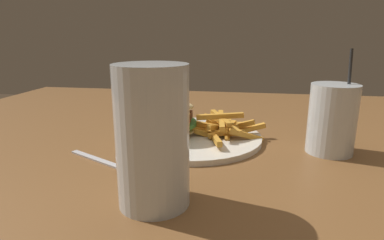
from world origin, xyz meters
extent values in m
cube|color=brown|center=(0.00, 0.00, 0.70)|extent=(1.52, 1.39, 0.03)
cylinder|color=brown|center=(0.69, -0.63, 0.34)|extent=(0.06, 0.06, 0.68)
cylinder|color=silver|center=(0.11, -0.16, 0.72)|extent=(0.26, 0.26, 0.01)
ellipsoid|color=#E0C17F|center=(0.16, -0.16, 0.73)|extent=(0.11, 0.09, 0.02)
cylinder|color=#428438|center=(0.16, -0.16, 0.75)|extent=(0.12, 0.12, 0.01)
cylinder|color=red|center=(0.16, -0.16, 0.75)|extent=(0.10, 0.10, 0.01)
cylinder|color=brown|center=(0.16, -0.16, 0.76)|extent=(0.10, 0.10, 0.01)
ellipsoid|color=#E0C17F|center=(0.16, -0.14, 0.78)|extent=(0.11, 0.09, 0.04)
cube|color=gold|center=(0.05, -0.16, 0.75)|extent=(0.02, 0.08, 0.02)
cube|color=gold|center=(0.04, -0.16, 0.74)|extent=(0.02, 0.06, 0.01)
cube|color=gold|center=(0.05, -0.16, 0.76)|extent=(0.09, 0.02, 0.01)
cube|color=gold|center=(0.05, -0.20, 0.73)|extent=(0.07, 0.02, 0.03)
cube|color=gold|center=(0.05, -0.16, 0.74)|extent=(0.05, 0.05, 0.02)
cube|color=gold|center=(0.05, -0.20, 0.74)|extent=(0.08, 0.02, 0.03)
cube|color=gold|center=(0.04, -0.16, 0.73)|extent=(0.06, 0.02, 0.01)
cube|color=gold|center=(0.01, -0.15, 0.73)|extent=(0.07, 0.04, 0.03)
cube|color=gold|center=(0.06, -0.12, 0.73)|extent=(0.03, 0.07, 0.02)
cube|color=gold|center=(0.05, -0.21, 0.73)|extent=(0.01, 0.09, 0.02)
cube|color=gold|center=(0.06, -0.22, 0.73)|extent=(0.09, 0.03, 0.01)
cube|color=gold|center=(0.05, -0.17, 0.74)|extent=(0.04, 0.06, 0.02)
cube|color=gold|center=(0.09, -0.16, 0.73)|extent=(0.05, 0.03, 0.02)
cube|color=gold|center=(0.09, -0.18, 0.73)|extent=(0.04, 0.05, 0.01)
cube|color=gold|center=(0.01, -0.18, 0.73)|extent=(0.08, 0.04, 0.03)
cube|color=gold|center=(0.06, -0.17, 0.74)|extent=(0.09, 0.02, 0.03)
cube|color=gold|center=(0.03, -0.19, 0.74)|extent=(0.09, 0.02, 0.03)
cube|color=gold|center=(0.04, -0.18, 0.73)|extent=(0.01, 0.08, 0.03)
cube|color=gold|center=(0.05, -0.17, 0.76)|extent=(0.04, 0.08, 0.02)
cube|color=gold|center=(0.04, -0.17, 0.75)|extent=(0.06, 0.06, 0.02)
cube|color=gold|center=(0.09, -0.16, 0.73)|extent=(0.06, 0.01, 0.02)
cube|color=gold|center=(0.06, -0.21, 0.73)|extent=(0.04, 0.05, 0.02)
cylinder|color=silver|center=(0.11, 0.08, 0.80)|extent=(0.08, 0.08, 0.16)
cylinder|color=gold|center=(0.11, 0.08, 0.79)|extent=(0.07, 0.07, 0.15)
cylinder|color=silver|center=(-0.13, -0.14, 0.77)|extent=(0.08, 0.08, 0.12)
cylinder|color=#EFA819|center=(-0.13, -0.14, 0.76)|extent=(0.07, 0.07, 0.09)
cylinder|color=black|center=(-0.15, -0.14, 0.80)|extent=(0.01, 0.02, 0.17)
ellipsoid|color=silver|center=(0.17, 0.00, 0.72)|extent=(0.07, 0.06, 0.01)
cube|color=silver|center=(0.24, -0.04, 0.72)|extent=(0.11, 0.06, 0.00)
camera|label=1|loc=(0.01, 0.41, 0.91)|focal=30.00mm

